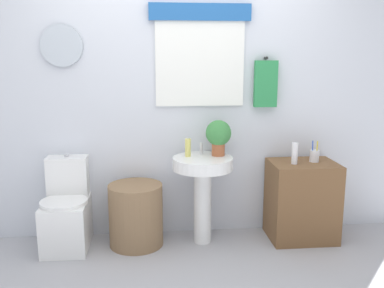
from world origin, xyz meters
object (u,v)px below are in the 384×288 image
Objects in this scene: laundry_hamper at (136,215)px; wooden_cabinet at (302,201)px; potted_plant at (218,135)px; lotion_bottle at (295,153)px; toothbrush_cup at (314,156)px; toilet at (67,213)px; soap_bottle at (188,148)px; pedestal_sink at (203,179)px.

wooden_cabinet reaches higher than laundry_hamper.
potted_plant is 1.66× the size of lotion_bottle.
toothbrush_cup reaches higher than wooden_cabinet.
potted_plant is 0.86m from toothbrush_cup.
toilet is at bearing 177.80° from lotion_bottle.
toothbrush_cup is at bearing 0.74° from laundry_hamper.
soap_bottle is 0.83× the size of lotion_bottle.
wooden_cabinet is 3.72× the size of toothbrush_cup.
potted_plant reaches higher than wooden_cabinet.
pedestal_sink is 1.09× the size of wooden_cabinet.
soap_bottle is at bearing 6.36° from laundry_hamper.
toilet reaches higher than wooden_cabinet.
laundry_hamper is at bearing 178.30° from lotion_bottle.
soap_bottle is 0.82× the size of toothbrush_cup.
potted_plant reaches higher than pedestal_sink.
wooden_cabinet is (0.88, 0.00, -0.22)m from pedestal_sink.
lotion_bottle is (0.90, -0.09, -0.05)m from soap_bottle.
soap_bottle is at bearing 178.43° from toothbrush_cup.
lotion_bottle reaches higher than wooden_cabinet.
toilet is 0.58m from laundry_hamper.
laundry_hamper is 0.72m from soap_bottle.
toothbrush_cup is (0.97, 0.02, 0.17)m from pedestal_sink.
potted_plant is (-0.74, 0.06, 0.59)m from wooden_cabinet.
lotion_bottle is (0.78, -0.04, 0.21)m from pedestal_sink.
wooden_cabinet is at bearing 22.06° from lotion_bottle.
soap_bottle is 0.28m from potted_plant.
lotion_bottle is 0.21m from toothbrush_cup.
pedestal_sink is at bearing 177.05° from lotion_bottle.
laundry_hamper is at bearing -179.26° from toothbrush_cup.
pedestal_sink is 0.29m from soap_bottle.
soap_bottle reaches higher than laundry_hamper.
potted_plant reaches higher than lotion_bottle.
pedestal_sink is (1.14, -0.03, 0.27)m from toilet.
potted_plant reaches higher than soap_bottle.
soap_bottle reaches higher than toothbrush_cup.
pedestal_sink is 2.48× the size of potted_plant.
toothbrush_cup is at bearing -0.37° from toilet.
pedestal_sink is 4.95× the size of soap_bottle.
potted_plant is 1.64× the size of toothbrush_cup.
lotion_bottle is (1.92, -0.07, 0.49)m from toilet.
soap_bottle reaches higher than pedestal_sink.
toilet is at bearing -178.83° from potted_plant.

